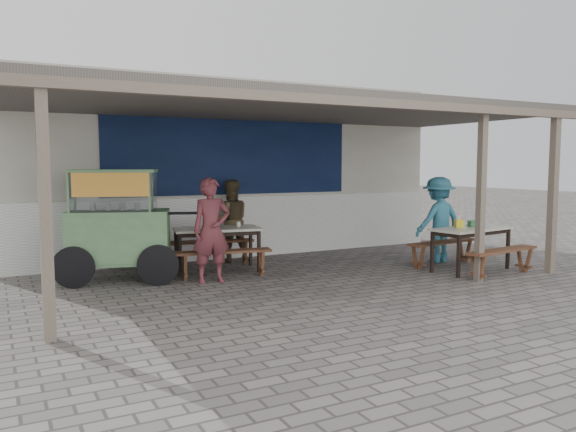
{
  "coord_description": "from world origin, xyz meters",
  "views": [
    {
      "loc": [
        -4.36,
        -7.2,
        1.84
      ],
      "look_at": [
        -0.1,
        0.9,
        0.99
      ],
      "focal_mm": 35.0,
      "sensor_mm": 36.0,
      "label": 1
    }
  ],
  "objects_px": {
    "bench_right_street": "(502,256)",
    "donation_box": "(473,223)",
    "table_left": "(217,232)",
    "table_right": "(471,232)",
    "tissue_box": "(459,223)",
    "bench_left_wall": "(211,246)",
    "condiment_bowl": "(212,227)",
    "bench_right_wall": "(442,247)",
    "patron_street_side": "(211,230)",
    "condiment_jar": "(239,224)",
    "bench_left_street": "(224,257)",
    "vendor_cart": "(118,221)",
    "patron_wall_side": "(230,221)",
    "patron_right_table": "(438,220)"
  },
  "relations": [
    {
      "from": "bench_right_street",
      "to": "donation_box",
      "type": "xyz_separation_m",
      "value": [
        0.06,
        0.71,
        0.46
      ]
    },
    {
      "from": "table_left",
      "to": "table_right",
      "type": "distance_m",
      "value": 4.38
    },
    {
      "from": "tissue_box",
      "to": "table_right",
      "type": "bearing_deg",
      "value": -38.83
    },
    {
      "from": "bench_left_wall",
      "to": "condiment_bowl",
      "type": "bearing_deg",
      "value": -97.98
    },
    {
      "from": "bench_right_street",
      "to": "bench_right_wall",
      "type": "bearing_deg",
      "value": 90.0
    },
    {
      "from": "bench_right_street",
      "to": "donation_box",
      "type": "height_order",
      "value": "donation_box"
    },
    {
      "from": "patron_street_side",
      "to": "condiment_jar",
      "type": "height_order",
      "value": "patron_street_side"
    },
    {
      "from": "bench_left_street",
      "to": "patron_street_side",
      "type": "height_order",
      "value": "patron_street_side"
    },
    {
      "from": "bench_left_street",
      "to": "patron_street_side",
      "type": "relative_size",
      "value": 0.97
    },
    {
      "from": "vendor_cart",
      "to": "condiment_bowl",
      "type": "xyz_separation_m",
      "value": [
        1.58,
        0.09,
        -0.18
      ]
    },
    {
      "from": "bench_left_wall",
      "to": "bench_right_wall",
      "type": "xyz_separation_m",
      "value": [
        3.69,
        -2.02,
        0.0
      ]
    },
    {
      "from": "table_left",
      "to": "condiment_bowl",
      "type": "xyz_separation_m",
      "value": [
        -0.09,
        -0.01,
        0.1
      ]
    },
    {
      "from": "patron_street_side",
      "to": "donation_box",
      "type": "xyz_separation_m",
      "value": [
        4.43,
        -1.07,
        -0.01
      ]
    },
    {
      "from": "bench_left_street",
      "to": "table_right",
      "type": "distance_m",
      "value": 4.25
    },
    {
      "from": "patron_wall_side",
      "to": "tissue_box",
      "type": "distance_m",
      "value": 4.14
    },
    {
      "from": "tissue_box",
      "to": "condiment_bowl",
      "type": "relative_size",
      "value": 0.82
    },
    {
      "from": "table_left",
      "to": "condiment_jar",
      "type": "relative_size",
      "value": 20.12
    },
    {
      "from": "bench_left_street",
      "to": "bench_left_wall",
      "type": "relative_size",
      "value": 1.0
    },
    {
      "from": "bench_left_street",
      "to": "patron_right_table",
      "type": "xyz_separation_m",
      "value": [
        4.12,
        -0.46,
        0.46
      ]
    },
    {
      "from": "bench_right_street",
      "to": "condiment_bowl",
      "type": "height_order",
      "value": "condiment_bowl"
    },
    {
      "from": "table_left",
      "to": "vendor_cart",
      "type": "distance_m",
      "value": 1.7
    },
    {
      "from": "table_right",
      "to": "patron_wall_side",
      "type": "height_order",
      "value": "patron_wall_side"
    },
    {
      "from": "bench_right_wall",
      "to": "patron_street_side",
      "type": "height_order",
      "value": "patron_street_side"
    },
    {
      "from": "table_right",
      "to": "patron_street_side",
      "type": "relative_size",
      "value": 0.96
    },
    {
      "from": "bench_right_wall",
      "to": "condiment_bowl",
      "type": "xyz_separation_m",
      "value": [
        -3.89,
        1.41,
        0.43
      ]
    },
    {
      "from": "bench_left_street",
      "to": "table_left",
      "type": "bearing_deg",
      "value": 90.0
    },
    {
      "from": "bench_left_wall",
      "to": "tissue_box",
      "type": "height_order",
      "value": "tissue_box"
    },
    {
      "from": "bench_right_wall",
      "to": "table_right",
      "type": "bearing_deg",
      "value": -90.0
    },
    {
      "from": "condiment_bowl",
      "to": "patron_right_table",
      "type": "bearing_deg",
      "value": -14.51
    },
    {
      "from": "tissue_box",
      "to": "condiment_jar",
      "type": "xyz_separation_m",
      "value": [
        -3.3,
        1.93,
        -0.03
      ]
    },
    {
      "from": "vendor_cart",
      "to": "bench_left_wall",
      "type": "bearing_deg",
      "value": 40.67
    },
    {
      "from": "table_left",
      "to": "bench_left_wall",
      "type": "bearing_deg",
      "value": 90.0
    },
    {
      "from": "donation_box",
      "to": "condiment_jar",
      "type": "bearing_deg",
      "value": 151.58
    },
    {
      "from": "bench_right_street",
      "to": "tissue_box",
      "type": "height_order",
      "value": "tissue_box"
    },
    {
      "from": "table_left",
      "to": "patron_wall_side",
      "type": "bearing_deg",
      "value": 64.92
    },
    {
      "from": "bench_left_wall",
      "to": "patron_wall_side",
      "type": "relative_size",
      "value": 1.02
    },
    {
      "from": "patron_right_table",
      "to": "bench_right_wall",
      "type": "bearing_deg",
      "value": 55.47
    },
    {
      "from": "vendor_cart",
      "to": "patron_right_table",
      "type": "height_order",
      "value": "vendor_cart"
    },
    {
      "from": "condiment_jar",
      "to": "condiment_bowl",
      "type": "xyz_separation_m",
      "value": [
        -0.51,
        -0.05,
        -0.02
      ]
    },
    {
      "from": "table_left",
      "to": "condiment_jar",
      "type": "distance_m",
      "value": 0.44
    },
    {
      "from": "bench_left_wall",
      "to": "bench_right_street",
      "type": "xyz_separation_m",
      "value": [
        3.86,
        -3.22,
        0.0
      ]
    },
    {
      "from": "table_left",
      "to": "donation_box",
      "type": "bearing_deg",
      "value": -14.7
    },
    {
      "from": "bench_right_wall",
      "to": "tissue_box",
      "type": "xyz_separation_m",
      "value": [
        -0.08,
        -0.47,
        0.48
      ]
    },
    {
      "from": "bench_right_street",
      "to": "bench_left_wall",
      "type": "bearing_deg",
      "value": 132.1
    },
    {
      "from": "table_right",
      "to": "patron_right_table",
      "type": "bearing_deg",
      "value": 74.5
    },
    {
      "from": "donation_box",
      "to": "condiment_jar",
      "type": "height_order",
      "value": "donation_box"
    },
    {
      "from": "bench_left_wall",
      "to": "patron_right_table",
      "type": "distance_m",
      "value": 4.26
    },
    {
      "from": "table_left",
      "to": "bench_right_wall",
      "type": "relative_size",
      "value": 0.97
    },
    {
      "from": "table_left",
      "to": "bench_right_street",
      "type": "bearing_deg",
      "value": -22.73
    },
    {
      "from": "bench_left_wall",
      "to": "condiment_bowl",
      "type": "relative_size",
      "value": 9.45
    }
  ]
}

